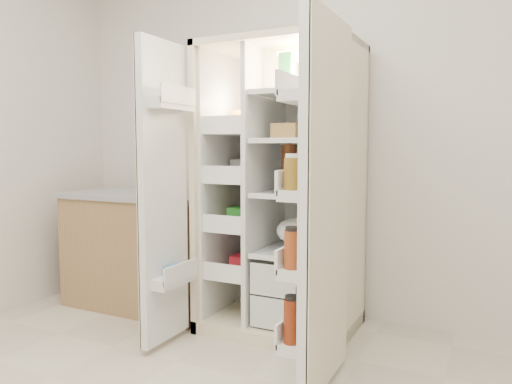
% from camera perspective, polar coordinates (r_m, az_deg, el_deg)
% --- Properties ---
extents(wall_back, '(4.00, 0.02, 2.70)m').
position_cam_1_polar(wall_back, '(3.38, 7.80, 8.43)').
color(wall_back, silver).
rests_on(wall_back, floor).
extents(refrigerator, '(0.92, 0.70, 1.80)m').
position_cam_1_polar(refrigerator, '(3.12, 3.67, -2.45)').
color(refrigerator, beige).
rests_on(refrigerator, floor).
extents(freezer_door, '(0.15, 0.40, 1.72)m').
position_cam_1_polar(freezer_door, '(2.83, -10.80, -0.27)').
color(freezer_door, silver).
rests_on(freezer_door, floor).
extents(fridge_door, '(0.17, 0.58, 1.72)m').
position_cam_1_polar(fridge_door, '(2.29, 7.71, -2.16)').
color(fridge_door, silver).
rests_on(fridge_door, floor).
extents(kitchen_counter, '(1.15, 0.61, 0.83)m').
position_cam_1_polar(kitchen_counter, '(3.66, -12.92, -6.58)').
color(kitchen_counter, olive).
rests_on(kitchen_counter, floor).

